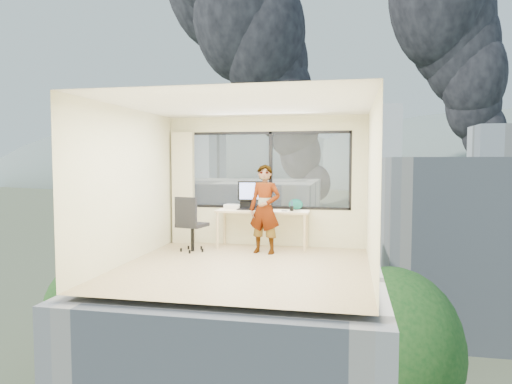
% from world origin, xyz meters
% --- Properties ---
extents(floor, '(4.00, 4.00, 0.01)m').
position_xyz_m(floor, '(0.00, 0.00, 0.00)').
color(floor, tan).
rests_on(floor, ground).
extents(ceiling, '(4.00, 4.00, 0.01)m').
position_xyz_m(ceiling, '(0.00, 0.00, 2.60)').
color(ceiling, white).
rests_on(ceiling, ground).
extents(wall_front, '(4.00, 0.01, 2.60)m').
position_xyz_m(wall_front, '(0.00, -2.00, 1.30)').
color(wall_front, beige).
rests_on(wall_front, ground).
extents(wall_left, '(0.01, 4.00, 2.60)m').
position_xyz_m(wall_left, '(-2.00, 0.00, 1.30)').
color(wall_left, beige).
rests_on(wall_left, ground).
extents(wall_right, '(0.01, 4.00, 2.60)m').
position_xyz_m(wall_right, '(2.00, 0.00, 1.30)').
color(wall_right, beige).
rests_on(wall_right, ground).
extents(window_wall, '(3.30, 0.16, 1.55)m').
position_xyz_m(window_wall, '(0.05, 2.00, 1.52)').
color(window_wall, black).
rests_on(window_wall, ground).
extents(curtain, '(0.45, 0.14, 2.30)m').
position_xyz_m(curtain, '(-1.72, 1.88, 1.15)').
color(curtain, beige).
rests_on(curtain, floor).
extents(desk, '(1.80, 0.60, 0.75)m').
position_xyz_m(desk, '(0.00, 1.66, 0.38)').
color(desk, '#D0BB8B').
rests_on(desk, floor).
extents(chair, '(0.65, 0.65, 1.07)m').
position_xyz_m(chair, '(-1.25, 1.08, 0.53)').
color(chair, black).
rests_on(chair, floor).
extents(person, '(0.67, 0.51, 1.64)m').
position_xyz_m(person, '(0.13, 1.17, 0.82)').
color(person, '#2D2D33').
rests_on(person, floor).
extents(monitor, '(0.58, 0.16, 0.57)m').
position_xyz_m(monitor, '(-0.22, 1.73, 1.04)').
color(monitor, black).
rests_on(monitor, desk).
extents(game_console, '(0.36, 0.31, 0.08)m').
position_xyz_m(game_console, '(-0.65, 1.91, 0.79)').
color(game_console, white).
rests_on(game_console, desk).
extents(laptop, '(0.35, 0.37, 0.21)m').
position_xyz_m(laptop, '(-0.34, 1.69, 0.86)').
color(laptop, black).
rests_on(laptop, desk).
extents(cellphone, '(0.11, 0.05, 0.01)m').
position_xyz_m(cellphone, '(0.44, 1.57, 0.76)').
color(cellphone, black).
rests_on(cellphone, desk).
extents(pen_cup, '(0.08, 0.08, 0.09)m').
position_xyz_m(pen_cup, '(0.57, 1.63, 0.80)').
color(pen_cup, black).
rests_on(pen_cup, desk).
extents(handbag, '(0.31, 0.22, 0.22)m').
position_xyz_m(handbag, '(0.62, 1.86, 0.86)').
color(handbag, '#0D5053').
rests_on(handbag, desk).
extents(exterior_ground, '(400.00, 400.00, 0.04)m').
position_xyz_m(exterior_ground, '(0.00, 120.00, -14.00)').
color(exterior_ground, '#515B3D').
rests_on(exterior_ground, ground).
extents(near_bldg_a, '(16.00, 12.00, 14.00)m').
position_xyz_m(near_bldg_a, '(-9.00, 30.00, -7.00)').
color(near_bldg_a, beige).
rests_on(near_bldg_a, exterior_ground).
extents(near_bldg_b, '(14.00, 13.00, 16.00)m').
position_xyz_m(near_bldg_b, '(12.00, 38.00, -6.00)').
color(near_bldg_b, white).
rests_on(near_bldg_b, exterior_ground).
extents(far_tower_a, '(14.00, 14.00, 28.00)m').
position_xyz_m(far_tower_a, '(-35.00, 95.00, 0.00)').
color(far_tower_a, silver).
rests_on(far_tower_a, exterior_ground).
extents(far_tower_b, '(13.00, 13.00, 30.00)m').
position_xyz_m(far_tower_b, '(8.00, 120.00, 1.00)').
color(far_tower_b, silver).
rests_on(far_tower_b, exterior_ground).
extents(far_tower_c, '(15.00, 15.00, 26.00)m').
position_xyz_m(far_tower_c, '(45.00, 140.00, -1.00)').
color(far_tower_c, silver).
rests_on(far_tower_c, exterior_ground).
extents(far_tower_d, '(16.00, 14.00, 22.00)m').
position_xyz_m(far_tower_d, '(-60.00, 150.00, -3.00)').
color(far_tower_d, silver).
rests_on(far_tower_d, exterior_ground).
extents(hill_a, '(288.00, 216.00, 90.00)m').
position_xyz_m(hill_a, '(-120.00, 320.00, -14.00)').
color(hill_a, slate).
rests_on(hill_a, exterior_ground).
extents(hill_b, '(300.00, 220.00, 96.00)m').
position_xyz_m(hill_b, '(100.00, 320.00, -14.00)').
color(hill_b, slate).
rests_on(hill_b, exterior_ground).
extents(tree_a, '(7.00, 7.00, 8.00)m').
position_xyz_m(tree_a, '(-16.00, 22.00, -10.00)').
color(tree_a, '#184918').
rests_on(tree_a, exterior_ground).
extents(tree_b, '(7.60, 7.60, 9.00)m').
position_xyz_m(tree_b, '(4.00, 18.00, -9.50)').
color(tree_b, '#184918').
rests_on(tree_b, exterior_ground).
extents(smoke_plume_a, '(40.00, 24.00, 90.00)m').
position_xyz_m(smoke_plume_a, '(-10.00, 150.00, 39.00)').
color(smoke_plume_a, black).
rests_on(smoke_plume_a, exterior_ground).
extents(smoke_plume_b, '(30.00, 18.00, 70.00)m').
position_xyz_m(smoke_plume_b, '(55.00, 170.00, 27.00)').
color(smoke_plume_b, black).
rests_on(smoke_plume_b, exterior_ground).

